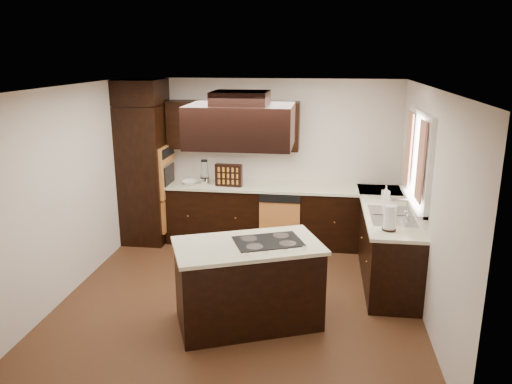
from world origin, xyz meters
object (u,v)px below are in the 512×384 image
oven_column (145,174)px  range_hood (241,126)px  island (248,285)px  spice_rack (229,175)px

oven_column → range_hood: 3.13m
island → range_hood: (-0.08, 0.07, 1.72)m
island → spice_rack: 2.48m
oven_column → spice_rack: oven_column is taller
range_hood → spice_rack: size_ratio=2.59×
island → range_hood: range_hood is taller
range_hood → spice_rack: range_hood is taller
oven_column → island: size_ratio=1.43×
island → spice_rack: bearing=83.2°
oven_column → spice_rack: 1.31m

